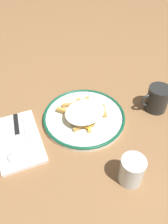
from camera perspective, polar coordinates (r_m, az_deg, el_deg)
The scene contains 9 objects.
ground_plane at distance 0.80m, azimuth 0.00°, elevation -1.74°, with size 2.60×2.60×0.00m, color olive.
plate at distance 0.79m, azimuth 0.00°, elevation -1.24°, with size 0.28×0.28×0.02m.
fries_heap at distance 0.77m, azimuth 0.02°, elevation -0.09°, with size 0.17×0.17×0.04m.
napkin at distance 0.76m, azimuth -15.96°, elevation -6.63°, with size 0.13×0.22×0.01m, color white.
fork at distance 0.75m, azimuth -13.89°, elevation -6.48°, with size 0.02×0.18×0.01m.
knife at distance 0.77m, azimuth -16.20°, elevation -5.14°, with size 0.03×0.21×0.01m.
spoon at distance 0.73m, azimuth -17.96°, elevation -8.66°, with size 0.02×0.15×0.01m.
water_glass at distance 0.64m, azimuth 11.76°, elevation -14.01°, with size 0.07×0.07×0.09m, color silver.
coffee_mug at distance 0.85m, azimuth 17.70°, elevation 3.15°, with size 0.11×0.08×0.09m.
Camera 1 is at (0.17, 0.52, 0.58)m, focal length 36.83 mm.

